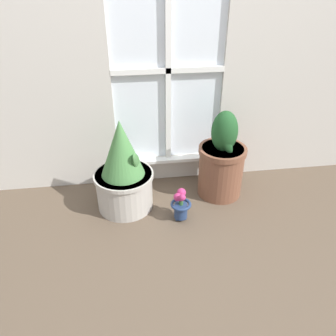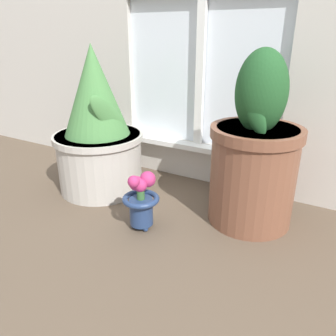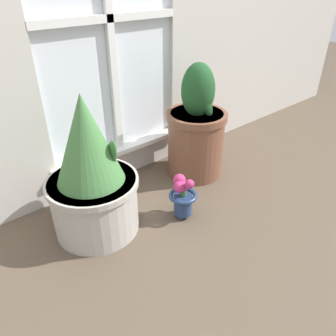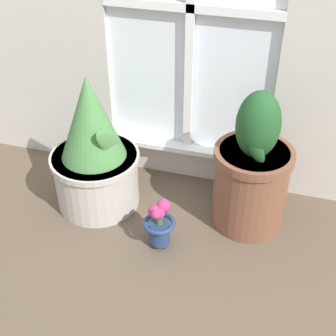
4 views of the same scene
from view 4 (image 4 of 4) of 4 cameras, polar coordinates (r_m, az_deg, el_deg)
name	(u,v)px [view 4 (image 4 of 4)]	position (r m, az deg, el deg)	size (l,w,h in m)	color
ground_plane	(145,271)	(1.89, -2.80, -12.40)	(10.00, 10.00, 0.00)	brown
potted_plant_left	(94,153)	(2.05, -8.98, 1.84)	(0.39, 0.39, 0.64)	#B7B2A8
potted_plant_right	(252,173)	(1.97, 10.18, -0.62)	(0.33, 0.33, 0.63)	brown
flower_vase	(159,223)	(1.91, -1.09, -6.75)	(0.13, 0.13, 0.22)	navy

